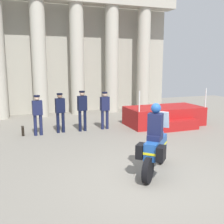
{
  "coord_description": "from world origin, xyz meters",
  "views": [
    {
      "loc": [
        -3.19,
        -5.73,
        2.91
      ],
      "look_at": [
        -0.04,
        2.84,
        1.24
      ],
      "focal_mm": 43.17,
      "sensor_mm": 36.0,
      "label": 1
    }
  ],
  "objects_px": {
    "officer_in_row_2": "(82,108)",
    "officer_in_row_1": "(60,110)",
    "officer_in_row_0": "(37,112)",
    "motorcycle_with_rider": "(155,145)",
    "officer_in_row_3": "(105,107)",
    "reviewing_stand": "(165,116)",
    "briefcase_on_ground": "(23,131)"
  },
  "relations": [
    {
      "from": "officer_in_row_1",
      "to": "officer_in_row_3",
      "type": "xyz_separation_m",
      "value": [
        1.95,
        -0.06,
        -0.01
      ]
    },
    {
      "from": "motorcycle_with_rider",
      "to": "officer_in_row_2",
      "type": "bearing_deg",
      "value": 51.56
    },
    {
      "from": "officer_in_row_2",
      "to": "motorcycle_with_rider",
      "type": "xyz_separation_m",
      "value": [
        0.7,
        -5.09,
        -0.24
      ]
    },
    {
      "from": "officer_in_row_2",
      "to": "motorcycle_with_rider",
      "type": "bearing_deg",
      "value": 91.81
    },
    {
      "from": "officer_in_row_1",
      "to": "briefcase_on_ground",
      "type": "xyz_separation_m",
      "value": [
        -1.53,
        0.08,
        -0.81
      ]
    },
    {
      "from": "motorcycle_with_rider",
      "to": "briefcase_on_ground",
      "type": "relative_size",
      "value": 5.28
    },
    {
      "from": "reviewing_stand",
      "to": "officer_in_row_0",
      "type": "relative_size",
      "value": 2.17
    },
    {
      "from": "officer_in_row_0",
      "to": "officer_in_row_1",
      "type": "distance_m",
      "value": 0.94
    },
    {
      "from": "briefcase_on_ground",
      "to": "officer_in_row_2",
      "type": "bearing_deg",
      "value": -3.62
    },
    {
      "from": "reviewing_stand",
      "to": "officer_in_row_1",
      "type": "relative_size",
      "value": 2.13
    },
    {
      "from": "officer_in_row_1",
      "to": "officer_in_row_0",
      "type": "bearing_deg",
      "value": 2.53
    },
    {
      "from": "reviewing_stand",
      "to": "officer_in_row_2",
      "type": "relative_size",
      "value": 2.05
    },
    {
      "from": "officer_in_row_1",
      "to": "officer_in_row_2",
      "type": "xyz_separation_m",
      "value": [
        0.93,
        -0.07,
        0.04
      ]
    },
    {
      "from": "reviewing_stand",
      "to": "officer_in_row_1",
      "type": "xyz_separation_m",
      "value": [
        -4.87,
        0.29,
        0.57
      ]
    },
    {
      "from": "officer_in_row_1",
      "to": "officer_in_row_3",
      "type": "height_order",
      "value": "officer_in_row_1"
    },
    {
      "from": "officer_in_row_0",
      "to": "officer_in_row_2",
      "type": "bearing_deg",
      "value": 176.1
    },
    {
      "from": "officer_in_row_0",
      "to": "officer_in_row_1",
      "type": "bearing_deg",
      "value": -177.47
    },
    {
      "from": "officer_in_row_2",
      "to": "motorcycle_with_rider",
      "type": "relative_size",
      "value": 0.92
    },
    {
      "from": "briefcase_on_ground",
      "to": "officer_in_row_0",
      "type": "bearing_deg",
      "value": -20.55
    },
    {
      "from": "reviewing_stand",
      "to": "officer_in_row_3",
      "type": "distance_m",
      "value": 2.98
    },
    {
      "from": "officer_in_row_2",
      "to": "briefcase_on_ground",
      "type": "distance_m",
      "value": 2.61
    },
    {
      "from": "officer_in_row_1",
      "to": "officer_in_row_3",
      "type": "bearing_deg",
      "value": 172.2
    },
    {
      "from": "reviewing_stand",
      "to": "motorcycle_with_rider",
      "type": "distance_m",
      "value": 5.87
    },
    {
      "from": "reviewing_stand",
      "to": "officer_in_row_2",
      "type": "xyz_separation_m",
      "value": [
        -3.94,
        0.22,
        0.61
      ]
    },
    {
      "from": "reviewing_stand",
      "to": "officer_in_row_0",
      "type": "bearing_deg",
      "value": 178.55
    },
    {
      "from": "officer_in_row_2",
      "to": "officer_in_row_3",
      "type": "relative_size",
      "value": 1.05
    },
    {
      "from": "officer_in_row_0",
      "to": "officer_in_row_2",
      "type": "distance_m",
      "value": 1.87
    },
    {
      "from": "motorcycle_with_rider",
      "to": "briefcase_on_ground",
      "type": "height_order",
      "value": "motorcycle_with_rider"
    },
    {
      "from": "motorcycle_with_rider",
      "to": "officer_in_row_3",
      "type": "bearing_deg",
      "value": 40.15
    },
    {
      "from": "briefcase_on_ground",
      "to": "motorcycle_with_rider",
      "type": "bearing_deg",
      "value": -58.95
    },
    {
      "from": "reviewing_stand",
      "to": "officer_in_row_2",
      "type": "distance_m",
      "value": 3.99
    },
    {
      "from": "officer_in_row_2",
      "to": "officer_in_row_1",
      "type": "bearing_deg",
      "value": -10.39
    }
  ]
}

